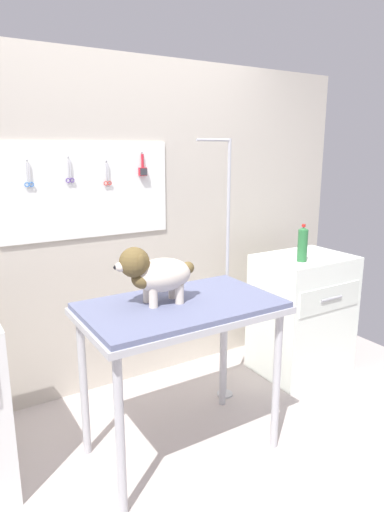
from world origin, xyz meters
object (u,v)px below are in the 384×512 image
at_px(grooming_table, 181,319).
at_px(dog, 154,273).
at_px(grooming_arm, 226,284).
at_px(soda_bottle, 303,244).
at_px(cabinet_right, 302,314).

distance_m(grooming_table, dog, 0.29).
bearing_deg(grooming_arm, soda_bottle, -7.97).
xyz_separation_m(grooming_table, cabinet_right, (1.28, 0.35, -0.35)).
distance_m(grooming_arm, dog, 0.76).
height_order(cabinet_right, soda_bottle, soda_bottle).
height_order(dog, cabinet_right, dog).
bearing_deg(dog, grooming_arm, 22.95).
height_order(grooming_table, grooming_arm, grooming_arm).
distance_m(grooming_table, grooming_arm, 0.64).
bearing_deg(dog, soda_bottle, 8.90).
bearing_deg(cabinet_right, grooming_arm, -178.89).
xyz_separation_m(cabinet_right, soda_bottle, (-0.14, -0.10, 0.58)).
bearing_deg(grooming_table, dog, 155.47).
distance_m(grooming_table, soda_bottle, 1.20).
xyz_separation_m(grooming_table, dog, (-0.12, 0.06, 0.26)).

